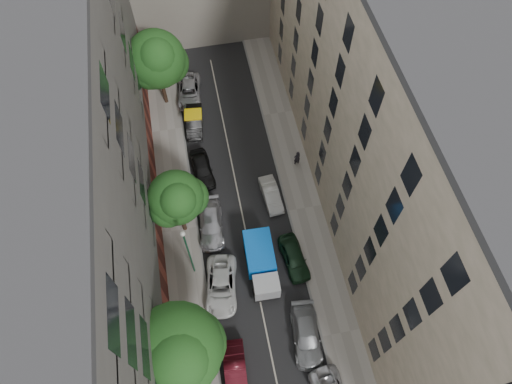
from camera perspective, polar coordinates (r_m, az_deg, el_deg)
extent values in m
plane|color=#4C4C49|center=(39.68, -1.60, -3.44)|extent=(120.00, 120.00, 0.00)
cube|color=black|center=(39.67, -1.60, -3.43)|extent=(8.00, 44.00, 0.02)
cube|color=gray|center=(39.65, -9.47, -4.71)|extent=(3.00, 44.00, 0.15)
cube|color=gray|center=(40.32, 6.11, -2.02)|extent=(3.00, 44.00, 0.15)
cube|color=#52504D|center=(32.19, -21.71, 1.56)|extent=(8.00, 44.00, 20.00)
cube|color=beige|center=(33.80, 16.80, 7.73)|extent=(8.00, 44.00, 20.00)
cube|color=black|center=(37.24, 0.67, -9.50)|extent=(2.26, 5.40, 0.30)
cube|color=#ABADAF|center=(35.79, 1.30, -11.74)|extent=(2.03, 1.65, 1.68)
cube|color=#0D71F8|center=(36.61, 0.41, -7.65)|extent=(2.30, 3.63, 1.77)
cylinder|color=black|center=(36.69, -0.20, -12.52)|extent=(0.28, 0.83, 0.83)
cylinder|color=black|center=(36.84, 2.72, -11.97)|extent=(0.28, 0.83, 0.83)
cylinder|color=black|center=(37.88, -1.21, -7.64)|extent=(0.28, 0.83, 0.83)
cylinder|color=black|center=(38.03, 1.59, -7.14)|extent=(0.28, 0.83, 0.83)
imported|color=#4C0F18|center=(35.02, -2.59, -21.56)|extent=(1.83, 4.55, 1.47)
imported|color=silver|center=(36.66, -4.36, -11.61)|extent=(3.20, 5.48, 1.43)
imported|color=#B0AFB4|center=(38.84, -5.63, -4.01)|extent=(2.38, 5.06, 1.43)
imported|color=black|center=(41.71, -6.76, 2.88)|extent=(2.18, 4.51, 1.48)
imported|color=black|center=(45.11, -7.71, 8.68)|extent=(1.96, 4.43, 1.42)
imported|color=silver|center=(47.81, -8.33, 12.32)|extent=(2.91, 5.26, 1.39)
imported|color=slate|center=(35.69, 6.29, -17.39)|extent=(2.53, 5.14, 1.44)
imported|color=black|center=(37.51, 4.77, -8.17)|extent=(2.14, 4.43, 1.46)
imported|color=silver|center=(40.14, 1.90, -0.34)|extent=(1.64, 3.95, 1.27)
cylinder|color=#382619|center=(34.32, -8.57, -20.59)|extent=(0.36, 0.36, 3.31)
cylinder|color=#382619|center=(31.55, -9.27, -19.68)|extent=(0.24, 0.24, 2.36)
sphere|color=#22511B|center=(29.31, -9.93, -18.80)|extent=(5.75, 5.75, 5.75)
sphere|color=#22511B|center=(30.40, -7.93, -18.28)|extent=(4.31, 4.31, 4.31)
sphere|color=#22511B|center=(29.93, -11.03, -20.17)|extent=(4.03, 4.03, 4.03)
sphere|color=#22511B|center=(27.92, -9.72, -19.81)|extent=(3.74, 3.74, 3.74)
cylinder|color=#382619|center=(38.44, -9.11, -3.66)|extent=(0.36, 0.36, 2.57)
cylinder|color=#382619|center=(36.52, -9.58, -2.10)|extent=(0.24, 0.24, 1.83)
sphere|color=#22511B|center=(34.97, -10.00, -0.70)|extent=(4.29, 4.29, 4.29)
sphere|color=#22511B|center=(35.87, -8.45, -0.61)|extent=(3.22, 3.22, 3.22)
sphere|color=#22511B|center=(35.22, -10.92, -1.99)|extent=(3.00, 3.00, 3.00)
sphere|color=#22511B|center=(33.73, -9.77, -0.99)|extent=(2.79, 2.79, 2.79)
cylinder|color=#382619|center=(47.05, -11.40, 12.16)|extent=(0.36, 0.36, 2.74)
cylinder|color=#382619|center=(45.39, -11.92, 14.16)|extent=(0.24, 0.24, 1.96)
sphere|color=#22511B|center=(44.08, -12.38, 15.90)|extent=(5.41, 5.41, 5.41)
sphere|color=#22511B|center=(44.96, -11.03, 15.59)|extent=(4.06, 4.06, 4.06)
sphere|color=#22511B|center=(44.14, -13.11, 14.78)|extent=(3.79, 3.79, 3.79)
sphere|color=#22511B|center=(42.80, -12.28, 16.22)|extent=(3.52, 3.52, 3.52)
cylinder|color=#195A38|center=(34.77, -8.34, -7.69)|extent=(0.14, 0.14, 6.84)
sphere|color=silver|center=(31.58, -9.14, -5.19)|extent=(0.36, 0.36, 0.36)
imported|color=black|center=(41.92, 5.16, 4.27)|extent=(0.73, 0.57, 1.77)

